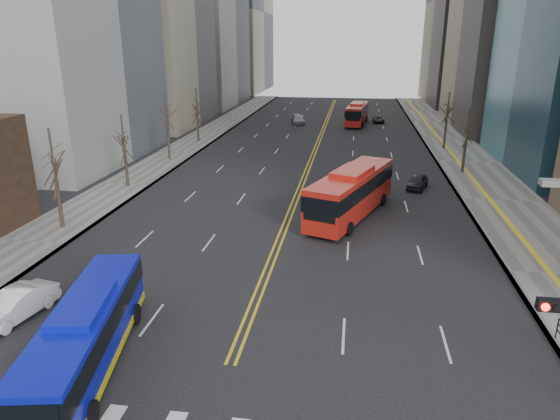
# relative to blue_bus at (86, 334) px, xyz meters

# --- Properties ---
(sidewalk_right) EXTENTS (7.00, 130.00, 0.15)m
(sidewalk_right) POSITION_rel_blue_bus_xyz_m (23.25, 41.00, -1.57)
(sidewalk_right) COLOR slate
(sidewalk_right) RESTS_ON ground
(sidewalk_left) EXTENTS (5.00, 130.00, 0.15)m
(sidewalk_left) POSITION_rel_blue_bus_xyz_m (-10.75, 41.00, -1.57)
(sidewalk_left) COLOR slate
(sidewalk_left) RESTS_ON ground
(centerline) EXTENTS (0.55, 100.00, 0.01)m
(centerline) POSITION_rel_blue_bus_xyz_m (5.75, 51.00, -1.64)
(centerline) COLOR gold
(centerline) RESTS_ON ground
(street_trees) EXTENTS (35.20, 47.20, 7.60)m
(street_trees) POSITION_rel_blue_bus_xyz_m (-1.43, 30.55, 3.23)
(street_trees) COLOR black
(street_trees) RESTS_ON ground
(blue_bus) EXTENTS (4.27, 10.91, 3.14)m
(blue_bus) POSITION_rel_blue_bus_xyz_m (0.00, 0.00, 0.00)
(blue_bus) COLOR #0C14B6
(blue_bus) RESTS_ON ground
(red_bus_near) EXTENTS (6.75, 12.30, 3.81)m
(red_bus_near) POSITION_rel_blue_bus_xyz_m (10.51, 20.86, 0.47)
(red_bus_near) COLOR red
(red_bus_near) RESTS_ON ground
(red_bus_far) EXTENTS (3.77, 11.24, 3.50)m
(red_bus_far) POSITION_rel_blue_bus_xyz_m (10.79, 66.30, 0.30)
(red_bus_far) COLOR red
(red_bus_far) RESTS_ON ground
(car_white) EXTENTS (2.44, 4.69, 1.47)m
(car_white) POSITION_rel_blue_bus_xyz_m (-5.58, 3.14, -0.91)
(car_white) COLOR white
(car_white) RESTS_ON ground
(car_dark_mid) EXTENTS (2.56, 3.97, 1.26)m
(car_dark_mid) POSITION_rel_blue_bus_xyz_m (16.52, 29.53, -1.02)
(car_dark_mid) COLOR black
(car_dark_mid) RESTS_ON ground
(car_silver) EXTENTS (2.95, 5.19, 1.42)m
(car_silver) POSITION_rel_blue_bus_xyz_m (1.21, 65.72, -0.94)
(car_silver) COLOR gray
(car_silver) RESTS_ON ground
(car_dark_far) EXTENTS (1.83, 3.85, 1.06)m
(car_dark_far) POSITION_rel_blue_bus_xyz_m (14.42, 68.80, -1.12)
(car_dark_far) COLOR black
(car_dark_far) RESTS_ON ground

